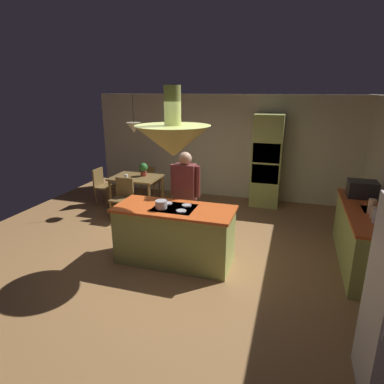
# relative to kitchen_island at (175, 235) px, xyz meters

# --- Properties ---
(ground) EXTENTS (8.16, 8.16, 0.00)m
(ground) POSITION_rel_kitchen_island_xyz_m (0.00, 0.20, -0.46)
(ground) COLOR #9E7042
(wall_back) EXTENTS (6.80, 0.10, 2.55)m
(wall_back) POSITION_rel_kitchen_island_xyz_m (0.00, 3.65, 0.81)
(wall_back) COLOR beige
(wall_back) RESTS_ON ground
(kitchen_island) EXTENTS (1.86, 0.81, 0.94)m
(kitchen_island) POSITION_rel_kitchen_island_xyz_m (0.00, 0.00, 0.00)
(kitchen_island) COLOR #A8B259
(kitchen_island) RESTS_ON ground
(counter_run_right) EXTENTS (0.73, 2.18, 0.92)m
(counter_run_right) POSITION_rel_kitchen_island_xyz_m (2.84, 0.80, 0.01)
(counter_run_right) COLOR #A8B259
(counter_run_right) RESTS_ON ground
(oven_tower) EXTENTS (0.66, 0.62, 2.13)m
(oven_tower) POSITION_rel_kitchen_island_xyz_m (1.10, 3.24, 0.60)
(oven_tower) COLOR #A8B259
(oven_tower) RESTS_ON ground
(dining_table) EXTENTS (1.07, 0.88, 0.76)m
(dining_table) POSITION_rel_kitchen_island_xyz_m (-1.70, 2.10, 0.20)
(dining_table) COLOR brown
(dining_table) RESTS_ON ground
(person_at_island) EXTENTS (0.53, 0.22, 1.66)m
(person_at_island) POSITION_rel_kitchen_island_xyz_m (-0.04, 0.67, 0.49)
(person_at_island) COLOR tan
(person_at_island) RESTS_ON ground
(range_hood) EXTENTS (1.10, 1.10, 1.00)m
(range_hood) POSITION_rel_kitchen_island_xyz_m (0.00, 0.00, 1.51)
(range_hood) COLOR #A8B259
(pendant_light_over_table) EXTENTS (0.32, 0.32, 0.82)m
(pendant_light_over_table) POSITION_rel_kitchen_island_xyz_m (-1.70, 2.10, 1.40)
(pendant_light_over_table) COLOR beige
(chair_facing_island) EXTENTS (0.40, 0.40, 0.87)m
(chair_facing_island) POSITION_rel_kitchen_island_xyz_m (-1.70, 1.44, 0.04)
(chair_facing_island) COLOR brown
(chair_facing_island) RESTS_ON ground
(chair_by_back_wall) EXTENTS (0.40, 0.40, 0.87)m
(chair_by_back_wall) POSITION_rel_kitchen_island_xyz_m (-1.70, 2.76, 0.04)
(chair_by_back_wall) COLOR brown
(chair_by_back_wall) RESTS_ON ground
(chair_at_corner) EXTENTS (0.40, 0.40, 0.87)m
(chair_at_corner) POSITION_rel_kitchen_island_xyz_m (-2.61, 2.10, 0.04)
(chair_at_corner) COLOR brown
(chair_at_corner) RESTS_ON ground
(potted_plant_on_table) EXTENTS (0.20, 0.20, 0.30)m
(potted_plant_on_table) POSITION_rel_kitchen_island_xyz_m (-1.56, 2.20, 0.47)
(potted_plant_on_table) COLOR #99382D
(potted_plant_on_table) RESTS_ON dining_table
(cup_on_table) EXTENTS (0.07, 0.07, 0.09)m
(cup_on_table) POSITION_rel_kitchen_island_xyz_m (-1.84, 1.88, 0.34)
(cup_on_table) COLOR white
(cup_on_table) RESTS_ON dining_table
(canister_flour) EXTENTS (0.11, 0.11, 0.18)m
(canister_flour) POSITION_rel_kitchen_island_xyz_m (2.84, 0.26, 0.55)
(canister_flour) COLOR silver
(canister_flour) RESTS_ON counter_run_right
(canister_sugar) EXTENTS (0.10, 0.10, 0.16)m
(canister_sugar) POSITION_rel_kitchen_island_xyz_m (2.84, 0.44, 0.53)
(canister_sugar) COLOR #E0B78C
(canister_sugar) RESTS_ON counter_run_right
(canister_tea) EXTENTS (0.11, 0.11, 0.22)m
(canister_tea) POSITION_rel_kitchen_island_xyz_m (2.84, 0.62, 0.56)
(canister_tea) COLOR #E0B78C
(canister_tea) RESTS_ON counter_run_right
(microwave_on_counter) EXTENTS (0.46, 0.36, 0.28)m
(microwave_on_counter) POSITION_rel_kitchen_island_xyz_m (2.84, 1.44, 0.59)
(microwave_on_counter) COLOR #232326
(microwave_on_counter) RESTS_ON counter_run_right
(cooking_pot_on_cooktop) EXTENTS (0.18, 0.18, 0.12)m
(cooking_pot_on_cooktop) POSITION_rel_kitchen_island_xyz_m (-0.16, -0.13, 0.53)
(cooking_pot_on_cooktop) COLOR #B2B2B7
(cooking_pot_on_cooktop) RESTS_ON kitchen_island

